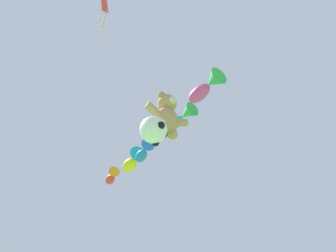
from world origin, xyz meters
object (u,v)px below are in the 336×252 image
object	(u,v)px
soccer_ball_kite	(154,130)
teddy_bear_kite	(167,115)
fish_kite_teal	(180,119)
fish_kite_crimson	(112,177)
fish_kite_goldfin	(132,161)
fish_kite_cobalt	(144,152)
diamond_kite	(104,8)
fish_kite_magenta	(206,87)

from	to	relation	value
soccer_ball_kite	teddy_bear_kite	bearing A→B (deg)	16.36
teddy_bear_kite	fish_kite_teal	xyz separation A→B (m)	(2.28, 1.90, 2.05)
soccer_ball_kite	fish_kite_crimson	bearing A→B (deg)	70.72
soccer_ball_kite	fish_kite_goldfin	distance (m)	9.04
fish_kite_cobalt	diamond_kite	xyz separation A→B (m)	(-5.68, -5.21, 2.56)
soccer_ball_kite	fish_kite_crimson	size ratio (longest dim) A/B	0.59
fish_kite_magenta	fish_kite_teal	bearing A→B (deg)	78.00
fish_kite_teal	fish_kite_cobalt	xyz separation A→B (m)	(-0.18, 3.11, -0.56)
fish_kite_magenta	teddy_bear_kite	bearing A→B (deg)	157.42
fish_kite_cobalt	fish_kite_crimson	bearing A→B (deg)	82.07
fish_kite_goldfin	fish_kite_magenta	bearing A→B (deg)	-97.38
teddy_bear_kite	fish_kite_crimson	distance (m)	10.74
fish_kite_cobalt	fish_kite_goldfin	xyz separation A→B (m)	(0.66, 2.31, 0.70)
fish_kite_cobalt	fish_kite_goldfin	size ratio (longest dim) A/B	0.81
teddy_bear_kite	fish_kite_goldfin	bearing A→B (deg)	69.31
fish_kite_teal	fish_kite_crimson	size ratio (longest dim) A/B	1.20
teddy_bear_kite	diamond_kite	xyz separation A→B (m)	(-3.58, -0.21, 4.05)
fish_kite_magenta	fish_kite_teal	size ratio (longest dim) A/B	0.92
teddy_bear_kite	fish_kite_teal	bearing A→B (deg)	39.81
fish_kite_teal	fish_kite_crimson	distance (m)	8.24
soccer_ball_kite	fish_kite_goldfin	xyz separation A→B (m)	(3.57, 7.55, 3.45)
fish_kite_magenta	fish_kite_goldfin	size ratio (longest dim) A/B	0.87
soccer_ball_kite	fish_kite_goldfin	bearing A→B (deg)	64.69
soccer_ball_kite	fish_kite_cobalt	xyz separation A→B (m)	(2.91, 5.24, 2.75)
fish_kite_magenta	fish_kite_crimson	xyz separation A→B (m)	(1.09, 10.83, 0.26)
teddy_bear_kite	soccer_ball_kite	bearing A→B (deg)	-163.64
fish_kite_cobalt	fish_kite_goldfin	bearing A→B (deg)	74.03
soccer_ball_kite	fish_kite_goldfin	world-z (taller)	fish_kite_goldfin
diamond_kite	teddy_bear_kite	bearing A→B (deg)	3.33
fish_kite_cobalt	teddy_bear_kite	bearing A→B (deg)	-112.77
soccer_ball_kite	diamond_kite	bearing A→B (deg)	179.41
fish_kite_goldfin	fish_kite_crimson	distance (m)	2.81
fish_kite_crimson	teddy_bear_kite	bearing A→B (deg)	-105.54
teddy_bear_kite	soccer_ball_kite	size ratio (longest dim) A/B	1.90
teddy_bear_kite	fish_kite_cobalt	distance (m)	5.63
soccer_ball_kite	diamond_kite	distance (m)	5.99
teddy_bear_kite	diamond_kite	bearing A→B (deg)	-176.67
fish_kite_teal	diamond_kite	world-z (taller)	diamond_kite
teddy_bear_kite	fish_kite_goldfin	distance (m)	8.12
soccer_ball_kite	fish_kite_cobalt	bearing A→B (deg)	60.97
teddy_bear_kite	fish_kite_crimson	world-z (taller)	fish_kite_crimson
teddy_bear_kite	fish_kite_magenta	xyz separation A→B (m)	(1.72, -0.72, 2.02)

